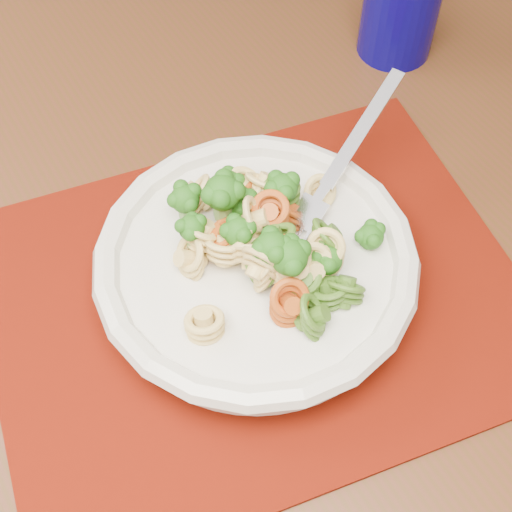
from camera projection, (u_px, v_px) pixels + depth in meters
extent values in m
cube|color=#4B2415|center=(212.00, 201.00, 0.63)|extent=(1.67, 1.31, 0.04)
cube|color=#4B2415|center=(431.00, 34.00, 1.33)|extent=(0.09, 0.09, 0.71)
cube|color=#621004|center=(256.00, 297.00, 0.55)|extent=(0.43, 0.35, 0.00)
cylinder|color=silver|center=(256.00, 282.00, 0.55)|extent=(0.10, 0.10, 0.01)
cylinder|color=silver|center=(256.00, 269.00, 0.53)|extent=(0.22, 0.22, 0.03)
torus|color=silver|center=(256.00, 259.00, 0.52)|extent=(0.24, 0.24, 0.02)
cylinder|color=#070458|center=(400.00, 10.00, 0.67)|extent=(0.07, 0.07, 0.09)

